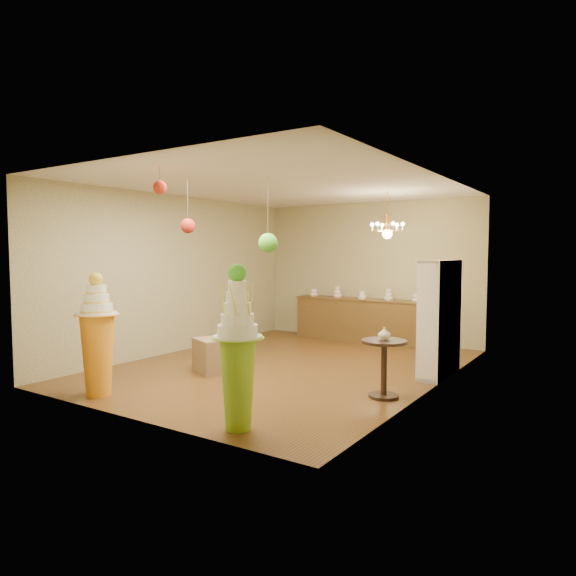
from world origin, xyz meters
The scene contains 17 objects.
floor centered at (0.00, 0.00, 0.00)m, with size 6.50×6.50×0.00m, color #553617.
ceiling centered at (0.00, 0.00, 3.00)m, with size 6.50×6.50×0.00m, color silver.
wall_back centered at (0.00, 3.25, 1.50)m, with size 5.00×0.04×3.00m, color tan.
wall_front centered at (0.00, -3.25, 1.50)m, with size 5.00×0.04×3.00m, color tan.
wall_left centered at (-2.50, 0.00, 1.50)m, with size 0.04×6.50×3.00m, color tan.
wall_right centered at (2.50, 0.00, 1.50)m, with size 0.04×6.50×3.00m, color tan.
pedestal_green centered at (1.26, -2.85, 0.75)m, with size 0.65×0.65×1.80m.
pedestal_orange centered at (-1.13, -2.85, 0.69)m, with size 0.68×0.68×1.66m.
burlap_riser centered at (-0.73, -0.94, 0.27)m, with size 0.60×0.60×0.54m, color olive.
sideboard centered at (0.00, 2.97, 0.48)m, with size 3.04×0.54×1.16m.
shelving_unit centered at (2.34, 0.80, 0.90)m, with size 0.33×1.20×1.80m.
round_table centered at (2.10, -0.83, 0.50)m, with size 0.77×0.77×0.77m.
vase centered at (2.10, -0.83, 0.85)m, with size 0.16×0.16×0.17m, color silver.
pom_red_left centered at (-0.57, -1.70, 2.30)m, with size 0.21×0.21×0.81m.
pom_green_mid centered at (0.40, -1.08, 2.06)m, with size 0.28×0.28×1.08m.
pom_red_right centered at (-0.25, -2.52, 2.74)m, with size 0.17×0.17×0.34m.
chandelier centered at (1.14, 1.55, 2.30)m, with size 0.75×0.75×0.85m.
Camera 1 is at (4.71, -7.11, 1.92)m, focal length 32.00 mm.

